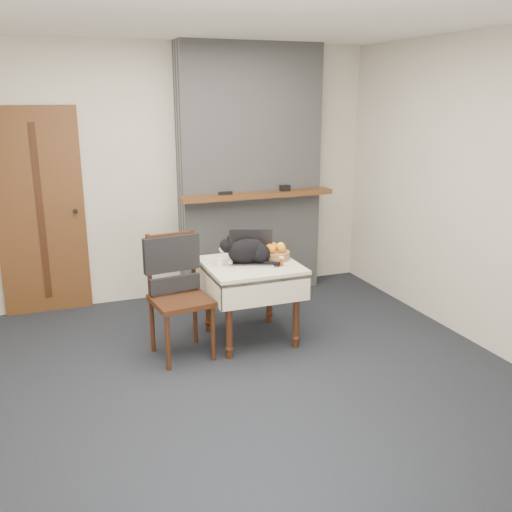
% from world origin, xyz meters
% --- Properties ---
extents(ground, '(4.50, 4.50, 0.00)m').
position_xyz_m(ground, '(0.00, 0.00, 0.00)').
color(ground, black).
rests_on(ground, ground).
extents(room_shell, '(4.52, 4.01, 2.61)m').
position_xyz_m(room_shell, '(0.00, 0.46, 1.76)').
color(room_shell, beige).
rests_on(room_shell, ground).
extents(door, '(0.82, 0.10, 2.00)m').
position_xyz_m(door, '(-1.20, 1.97, 1.00)').
color(door, brown).
rests_on(door, ground).
extents(chimney, '(1.62, 0.48, 2.60)m').
position_xyz_m(chimney, '(0.90, 1.85, 1.30)').
color(chimney, gray).
rests_on(chimney, ground).
extents(side_table, '(0.78, 0.78, 0.70)m').
position_xyz_m(side_table, '(0.45, 0.61, 0.59)').
color(side_table, '#3D2110').
rests_on(side_table, ground).
extents(laptop, '(0.46, 0.43, 0.28)m').
position_xyz_m(laptop, '(0.46, 0.65, 0.77)').
color(laptop, '#B7B7BC').
rests_on(laptop, side_table).
extents(cat, '(0.47, 0.35, 0.25)m').
position_xyz_m(cat, '(0.42, 0.60, 0.81)').
color(cat, black).
rests_on(cat, side_table).
extents(cream_jar, '(0.06, 0.06, 0.07)m').
position_xyz_m(cream_jar, '(0.17, 0.62, 0.74)').
color(cream_jar, white).
rests_on(cream_jar, side_table).
extents(pill_bottle, '(0.04, 0.04, 0.08)m').
position_xyz_m(pill_bottle, '(0.66, 0.45, 0.74)').
color(pill_bottle, '#9F3E13').
rests_on(pill_bottle, side_table).
extents(fruit_basket, '(0.25, 0.25, 0.14)m').
position_xyz_m(fruit_basket, '(0.70, 0.65, 0.76)').
color(fruit_basket, '#9E8340').
rests_on(fruit_basket, side_table).
extents(desk_clutter, '(0.13, 0.02, 0.01)m').
position_xyz_m(desk_clutter, '(0.67, 0.62, 0.70)').
color(desk_clutter, black).
rests_on(desk_clutter, side_table).
extents(chair, '(0.51, 0.50, 1.02)m').
position_xyz_m(chair, '(-0.21, 0.60, 0.65)').
color(chair, '#3D2110').
rests_on(chair, ground).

